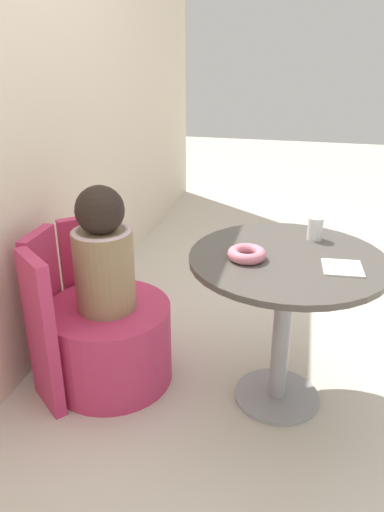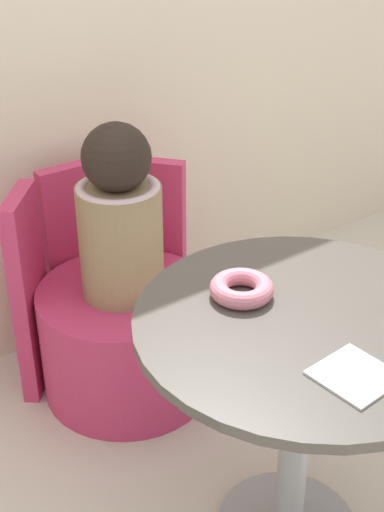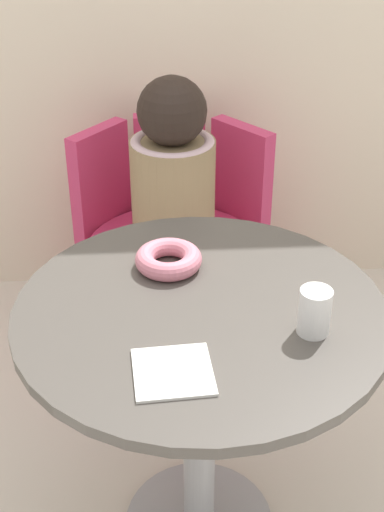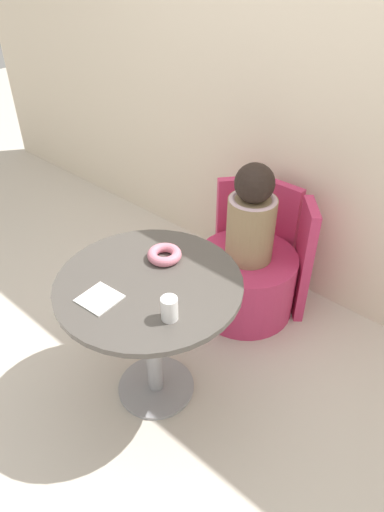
{
  "view_description": "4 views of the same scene",
  "coord_description": "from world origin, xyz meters",
  "px_view_note": "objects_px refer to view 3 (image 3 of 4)",
  "views": [
    {
      "loc": [
        -1.79,
        -0.08,
        1.44
      ],
      "look_at": [
        -0.06,
        0.32,
        0.66
      ],
      "focal_mm": 35.0,
      "sensor_mm": 36.0,
      "label": 1
    },
    {
      "loc": [
        -0.95,
        -0.94,
        1.55
      ],
      "look_at": [
        0.01,
        0.39,
        0.63
      ],
      "focal_mm": 50.0,
      "sensor_mm": 36.0,
      "label": 2
    },
    {
      "loc": [
        -0.09,
        -1.21,
        1.52
      ],
      "look_at": [
        0.0,
        0.3,
        0.58
      ],
      "focal_mm": 50.0,
      "sensor_mm": 36.0,
      "label": 3
    },
    {
      "loc": [
        1.07,
        -0.98,
        1.84
      ],
      "look_at": [
        -0.08,
        0.3,
        0.57
      ],
      "focal_mm": 32.0,
      "sensor_mm": 36.0,
      "label": 4
    }
  ],
  "objects_px": {
    "round_table": "(201,362)",
    "tub_chair": "(175,294)",
    "child_figure": "(173,172)",
    "donut": "(169,259)",
    "cup": "(315,312)"
  },
  "relations": [
    {
      "from": "round_table",
      "to": "cup",
      "type": "xyz_separation_m",
      "value": [
        0.21,
        -0.09,
        0.19
      ]
    },
    {
      "from": "child_figure",
      "to": "donut",
      "type": "distance_m",
      "value": 0.6
    },
    {
      "from": "child_figure",
      "to": "cup",
      "type": "bearing_deg",
      "value": -74.42
    },
    {
      "from": "round_table",
      "to": "donut",
      "type": "bearing_deg",
      "value": 111.77
    },
    {
      "from": "donut",
      "to": "cup",
      "type": "xyz_separation_m",
      "value": [
        0.27,
        -0.25,
        0.03
      ]
    },
    {
      "from": "round_table",
      "to": "tub_chair",
      "type": "distance_m",
      "value": 0.83
    },
    {
      "from": "child_figure",
      "to": "cup",
      "type": "xyz_separation_m",
      "value": [
        0.24,
        -0.85,
        0.1
      ]
    },
    {
      "from": "tub_chair",
      "to": "donut",
      "type": "xyz_separation_m",
      "value": [
        -0.03,
        -0.6,
        0.51
      ]
    },
    {
      "from": "child_figure",
      "to": "cup",
      "type": "distance_m",
      "value": 0.88
    },
    {
      "from": "round_table",
      "to": "tub_chair",
      "type": "bearing_deg",
      "value": 92.17
    },
    {
      "from": "tub_chair",
      "to": "cup",
      "type": "relative_size",
      "value": 5.79
    },
    {
      "from": "donut",
      "to": "cup",
      "type": "distance_m",
      "value": 0.37
    },
    {
      "from": "child_figure",
      "to": "tub_chair",
      "type": "bearing_deg",
      "value": -95.36
    },
    {
      "from": "donut",
      "to": "round_table",
      "type": "bearing_deg",
      "value": -68.23
    },
    {
      "from": "tub_chair",
      "to": "child_figure",
      "type": "distance_m",
      "value": 0.44
    }
  ]
}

